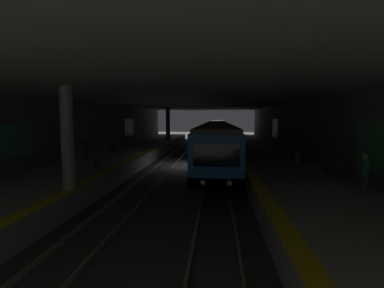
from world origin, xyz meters
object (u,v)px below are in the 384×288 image
(pillar_near, at_px, (67,138))
(bench_right_mid, at_px, (138,137))
(person_waiting_near, at_px, (86,149))
(person_walking_mid, at_px, (364,173))
(bench_left_near, at_px, (333,167))
(backpack_on_floor, at_px, (97,164))
(pillar_far, at_px, (168,124))
(metro_train, at_px, (217,133))
(suitcase_rolling, at_px, (113,148))
(trash_bin, at_px, (298,158))
(bench_right_near, at_px, (69,154))
(bench_left_mid, at_px, (300,153))

(pillar_near, distance_m, bench_right_mid, 26.59)
(pillar_near, distance_m, person_waiting_near, 8.85)
(pillar_near, bearing_deg, person_walking_mid, -90.71)
(pillar_near, xyz_separation_m, bench_left_near, (3.89, -12.88, -1.75))
(pillar_near, bearing_deg, person_waiting_near, 20.72)
(backpack_on_floor, bearing_deg, pillar_near, -168.45)
(pillar_far, relative_size, person_walking_mid, 2.64)
(pillar_near, height_order, metro_train, pillar_near)
(bench_left_near, xyz_separation_m, suitcase_rolling, (10.21, 16.12, -0.20))
(trash_bin, bearing_deg, bench_right_near, 91.07)
(pillar_far, height_order, bench_left_mid, pillar_far)
(bench_left_mid, distance_m, suitcase_rolling, 16.58)
(person_waiting_near, relative_size, backpack_on_floor, 4.16)
(bench_right_near, xyz_separation_m, backpack_on_floor, (-2.32, -3.06, -0.32))
(trash_bin, bearing_deg, suitcase_rolling, 68.77)
(trash_bin, bearing_deg, bench_left_mid, -19.52)
(pillar_near, distance_m, person_walking_mid, 12.55)
(pillar_near, height_order, bench_left_near, pillar_near)
(pillar_near, height_order, person_waiting_near, pillar_near)
(pillar_near, distance_m, trash_bin, 14.73)
(pillar_far, relative_size, person_waiting_near, 2.73)
(bench_right_near, xyz_separation_m, bench_right_mid, (18.38, 0.00, 0.00))
(trash_bin, bearing_deg, metro_train, 15.08)
(bench_left_near, bearing_deg, trash_bin, 9.84)
(pillar_far, height_order, bench_left_near, pillar_far)
(metro_train, bearing_deg, suitcase_rolling, 146.55)
(bench_right_mid, height_order, trash_bin, bench_right_mid)
(bench_right_mid, distance_m, trash_bin, 24.36)
(person_walking_mid, bearing_deg, pillar_far, 25.60)
(pillar_far, distance_m, suitcase_rolling, 12.39)
(pillar_far, bearing_deg, metro_train, -65.31)
(pillar_near, bearing_deg, metro_train, -12.77)
(metro_train, bearing_deg, bench_right_mid, 104.15)
(bench_right_near, distance_m, person_walking_mid, 18.48)
(bench_right_near, height_order, trash_bin, bench_right_near)
(bench_left_near, distance_m, bench_right_mid, 28.09)
(person_walking_mid, height_order, backpack_on_floor, person_walking_mid)
(bench_right_mid, bearing_deg, suitcase_rolling, -175.50)
(bench_right_mid, bearing_deg, pillar_far, -94.18)
(bench_left_near, bearing_deg, bench_right_near, 77.03)
(metro_train, bearing_deg, person_waiting_near, 155.06)
(bench_left_mid, distance_m, person_waiting_near, 16.11)
(person_walking_mid, bearing_deg, suitcase_rolling, 47.79)
(pillar_far, xyz_separation_m, suitcase_rolling, (-11.80, 3.23, -1.95))
(pillar_near, height_order, bench_right_near, pillar_near)
(bench_left_near, xyz_separation_m, bench_left_mid, (6.31, 0.00, 0.00))
(bench_right_mid, bearing_deg, bench_left_near, -142.58)
(metro_train, distance_m, bench_left_mid, 19.76)
(person_walking_mid, bearing_deg, bench_right_mid, 32.31)
(pillar_far, distance_m, person_waiting_near, 18.04)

